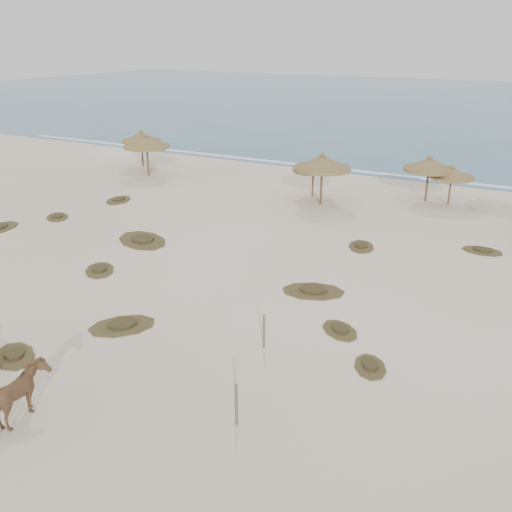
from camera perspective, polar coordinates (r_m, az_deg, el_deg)
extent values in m
plane|color=#FBEACE|center=(20.71, -9.51, -6.25)|extent=(160.00, 160.00, 0.00)
cube|color=#2B6581|center=(90.53, 21.65, 13.82)|extent=(200.00, 100.00, 0.01)
cube|color=white|center=(42.98, 12.24, 8.06)|extent=(70.00, 0.60, 0.01)
cylinder|color=brown|center=(45.21, -11.32, 10.12)|extent=(0.12, 0.12, 2.10)
cylinder|color=olive|center=(45.06, -11.40, 11.20)|extent=(3.53, 3.53, 0.18)
cone|color=olive|center=(45.00, -11.43, 11.61)|extent=(3.41, 3.41, 0.75)
cone|color=olive|center=(44.93, -11.47, 12.18)|extent=(0.36, 0.36, 0.22)
cylinder|color=brown|center=(41.97, -10.78, 9.44)|extent=(0.13, 0.13, 2.28)
cylinder|color=olive|center=(41.80, -10.87, 10.70)|extent=(3.51, 3.51, 0.20)
cone|color=olive|center=(41.73, -10.90, 11.19)|extent=(3.40, 3.40, 0.81)
cone|color=olive|center=(41.65, -10.95, 11.85)|extent=(0.39, 0.39, 0.24)
cylinder|color=brown|center=(34.16, 6.55, 7.09)|extent=(0.14, 0.14, 2.38)
cylinder|color=olive|center=(33.94, 6.62, 8.70)|extent=(4.51, 4.51, 0.20)
cone|color=olive|center=(33.86, 6.64, 9.32)|extent=(4.36, 4.36, 0.85)
cone|color=olive|center=(33.76, 6.68, 10.17)|extent=(0.41, 0.41, 0.25)
cylinder|color=brown|center=(35.89, 5.70, 7.35)|extent=(0.10, 0.10, 1.81)
cylinder|color=olive|center=(35.72, 5.74, 8.52)|extent=(2.74, 2.74, 0.16)
cone|color=olive|center=(35.65, 5.76, 8.96)|extent=(2.65, 2.65, 0.65)
cone|color=olive|center=(35.58, 5.78, 9.57)|extent=(0.31, 0.31, 0.19)
cylinder|color=brown|center=(36.14, 16.74, 6.93)|extent=(0.12, 0.12, 2.15)
cylinder|color=olive|center=(35.94, 16.89, 8.30)|extent=(3.75, 3.75, 0.18)
cone|color=olive|center=(35.87, 16.94, 8.82)|extent=(3.63, 3.63, 0.77)
cone|color=olive|center=(35.78, 17.02, 9.54)|extent=(0.37, 0.37, 0.23)
cylinder|color=brown|center=(35.83, 18.82, 6.30)|extent=(0.10, 0.10, 1.82)
cylinder|color=olive|center=(35.66, 18.96, 7.46)|extent=(2.65, 2.65, 0.16)
cone|color=olive|center=(35.60, 19.02, 7.91)|extent=(2.57, 2.57, 0.65)
cone|color=olive|center=(35.52, 19.09, 8.51)|extent=(0.31, 0.31, 0.19)
imported|color=brown|center=(16.33, -22.54, -12.81)|extent=(1.16, 1.92, 1.52)
cylinder|color=#655B4B|center=(15.12, -1.96, -14.61)|extent=(0.09, 0.09, 1.22)
cylinder|color=#655B4B|center=(18.43, 0.80, -7.52)|extent=(0.11, 0.11, 1.18)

